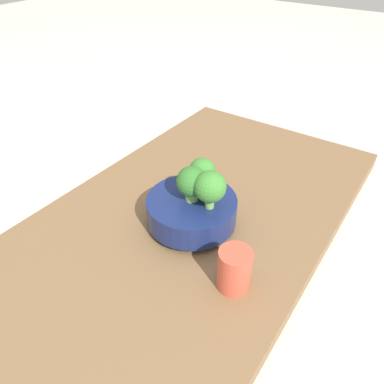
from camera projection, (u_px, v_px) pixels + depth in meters
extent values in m
plane|color=beige|center=(183.00, 232.00, 0.92)|extent=(6.00, 6.00, 0.00)
cube|color=brown|center=(182.00, 226.00, 0.90)|extent=(1.17, 0.62, 0.04)
cylinder|color=navy|center=(192.00, 222.00, 0.88)|extent=(0.09, 0.09, 0.01)
cylinder|color=navy|center=(192.00, 210.00, 0.85)|extent=(0.21, 0.21, 0.06)
cylinder|color=#6BA34C|center=(209.00, 202.00, 0.80)|extent=(0.02, 0.02, 0.03)
sphere|color=#387A2D|center=(210.00, 187.00, 0.78)|extent=(0.07, 0.07, 0.07)
cylinder|color=#6BA34C|center=(192.00, 195.00, 0.83)|extent=(0.03, 0.03, 0.03)
sphere|color=#2D6B28|center=(192.00, 181.00, 0.81)|extent=(0.07, 0.07, 0.07)
cylinder|color=#7AB256|center=(202.00, 183.00, 0.87)|extent=(0.02, 0.02, 0.02)
sphere|color=#387A2D|center=(202.00, 171.00, 0.85)|extent=(0.06, 0.06, 0.06)
cylinder|color=#C64C38|center=(234.00, 270.00, 0.71)|extent=(0.07, 0.07, 0.09)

